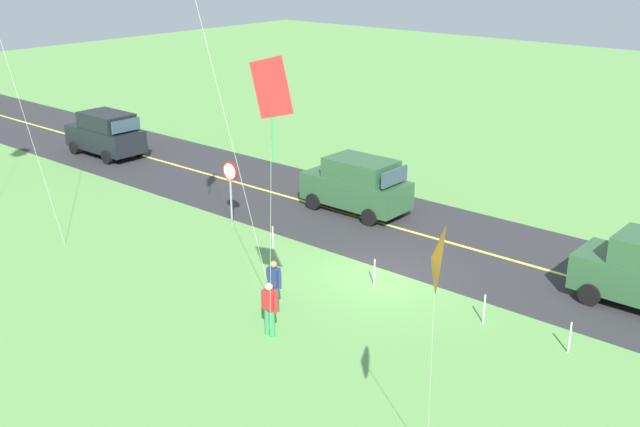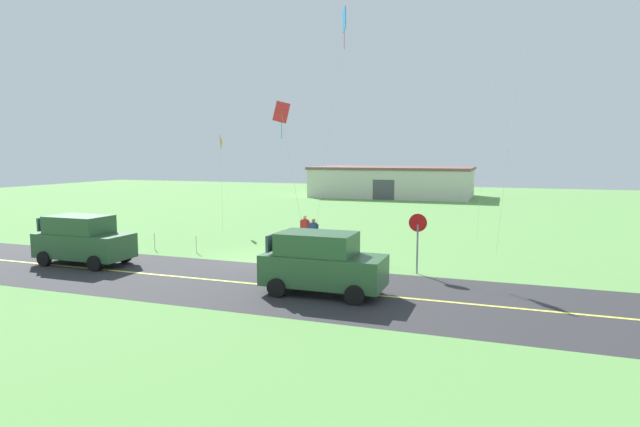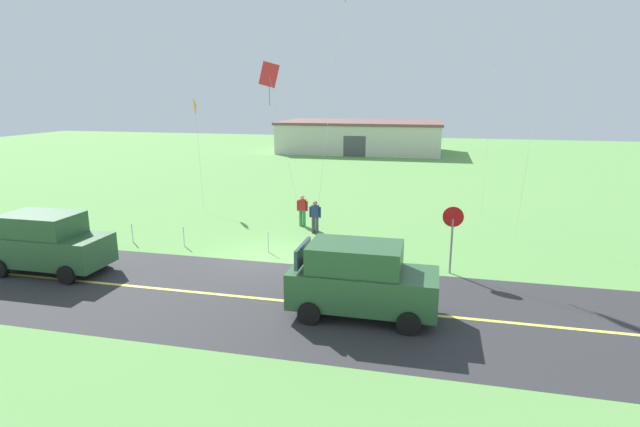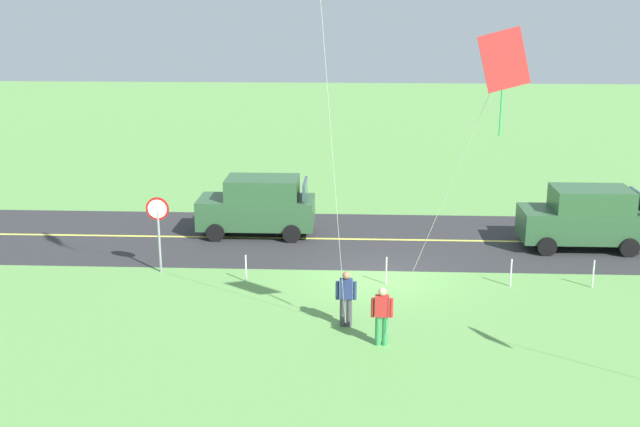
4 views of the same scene
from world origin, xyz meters
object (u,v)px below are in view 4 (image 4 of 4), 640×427
person_adult_companion (346,297)px  car_parked_west_near (585,217)px  car_suv_foreground (258,205)px  person_adult_near (382,314)px  kite_red_low (502,67)px  stop_sign (158,220)px

person_adult_companion → car_parked_west_near: bearing=152.1°
car_suv_foreground → person_adult_near: (-4.43, 9.66, -0.29)m
car_suv_foreground → kite_red_low: 14.93m
car_parked_west_near → person_adult_near: size_ratio=2.75×
car_parked_west_near → person_adult_near: bearing=48.6°
stop_sign → kite_red_low: (-9.47, 7.41, 5.60)m
stop_sign → person_adult_companion: bearing=146.4°
person_adult_near → person_adult_companion: bearing=19.0°
person_adult_near → person_adult_companion: same height
person_adult_near → car_suv_foreground: bearing=4.7°
car_parked_west_near → stop_sign: 15.10m
person_adult_companion → kite_red_low: kite_red_low is taller
car_parked_west_near → person_adult_companion: size_ratio=2.75×
stop_sign → car_parked_west_near: bearing=-167.5°
car_suv_foreground → person_adult_companion: size_ratio=2.75×
person_adult_near → kite_red_low: kite_red_low is taller
car_suv_foreground → kite_red_low: (-6.74, 11.77, 6.25)m
stop_sign → kite_red_low: bearing=142.0°
person_adult_companion → kite_red_low: (-3.26, 3.29, 6.54)m
kite_red_low → car_parked_west_near: bearing=-116.2°
kite_red_low → person_adult_companion: bearing=-45.2°
stop_sign → car_suv_foreground: bearing=-122.1°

